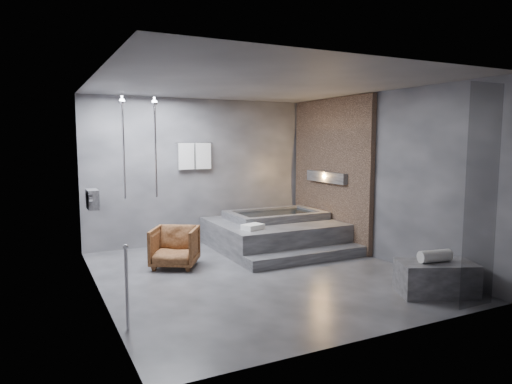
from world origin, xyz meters
TOP-DOWN VIEW (x-y plane):
  - room at (0.40, 0.24)m, footprint 5.00×5.04m
  - tub_deck at (1.05, 1.45)m, footprint 2.20×2.00m
  - tub_step at (1.05, 0.27)m, footprint 2.20×0.36m
  - concrete_bench at (1.67, -1.84)m, footprint 1.09×0.87m
  - driftwood_chair at (-1.00, 0.95)m, footprint 0.95×0.96m
  - rolled_towel at (1.65, -1.82)m, footprint 0.46×0.23m
  - deck_towel at (0.33, 0.87)m, footprint 0.40×0.34m

SIDE VIEW (x-z plane):
  - tub_step at x=1.05m, z-range 0.00..0.18m
  - concrete_bench at x=1.67m, z-range 0.00..0.43m
  - tub_deck at x=1.05m, z-range 0.00..0.50m
  - driftwood_chair at x=-1.00m, z-range 0.00..0.64m
  - rolled_towel at x=1.65m, z-range 0.43..0.59m
  - deck_towel at x=0.33m, z-range 0.50..0.59m
  - room at x=0.40m, z-range 0.32..3.14m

